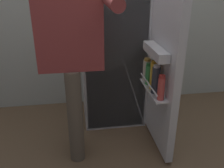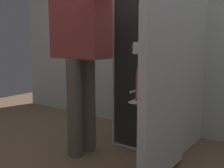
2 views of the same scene
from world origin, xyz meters
The scene contains 3 objects.
ground_plane centered at (0.00, 0.00, 0.00)m, with size 5.89×5.89×0.00m, color brown.
refrigerator centered at (0.03, 0.50, 0.89)m, with size 0.66×1.21×1.79m.
person centered at (-0.38, -0.05, 0.94)m, with size 0.54×0.77×1.57m.
Camera 1 is at (-0.36, -1.83, 1.43)m, focal length 40.01 mm.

